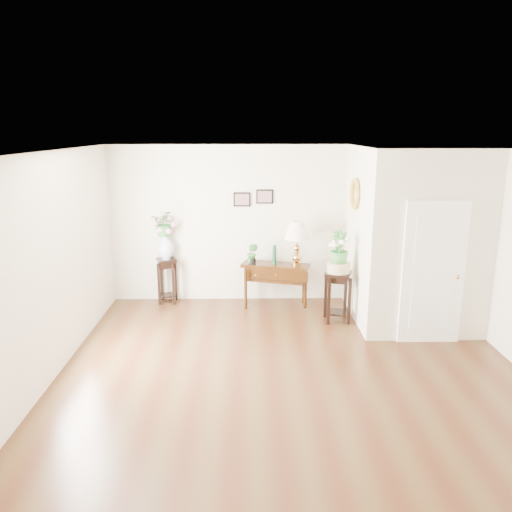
{
  "coord_description": "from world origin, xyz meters",
  "views": [
    {
      "loc": [
        -0.56,
        -6.03,
        3.06
      ],
      "look_at": [
        -0.43,
        1.3,
        1.18
      ],
      "focal_mm": 35.0,
      "sensor_mm": 36.0,
      "label": 1
    }
  ],
  "objects_px": {
    "table_lamp": "(297,244)",
    "plant_stand_a": "(167,281)",
    "console_table": "(275,285)",
    "plant_stand_b": "(337,297)"
  },
  "relations": [
    {
      "from": "table_lamp",
      "to": "plant_stand_a",
      "type": "relative_size",
      "value": 0.94
    },
    {
      "from": "console_table",
      "to": "plant_stand_b",
      "type": "distance_m",
      "value": 1.21
    },
    {
      "from": "console_table",
      "to": "plant_stand_a",
      "type": "height_order",
      "value": "plant_stand_a"
    },
    {
      "from": "console_table",
      "to": "plant_stand_b",
      "type": "bearing_deg",
      "value": -20.22
    },
    {
      "from": "table_lamp",
      "to": "plant_stand_b",
      "type": "distance_m",
      "value": 1.18
    },
    {
      "from": "console_table",
      "to": "plant_stand_a",
      "type": "xyz_separation_m",
      "value": [
        -1.93,
        0.23,
        0.02
      ]
    },
    {
      "from": "console_table",
      "to": "plant_stand_b",
      "type": "height_order",
      "value": "plant_stand_b"
    },
    {
      "from": "table_lamp",
      "to": "plant_stand_a",
      "type": "height_order",
      "value": "table_lamp"
    },
    {
      "from": "table_lamp",
      "to": "console_table",
      "type": "bearing_deg",
      "value": 180.0
    },
    {
      "from": "console_table",
      "to": "table_lamp",
      "type": "relative_size",
      "value": 1.53
    }
  ]
}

